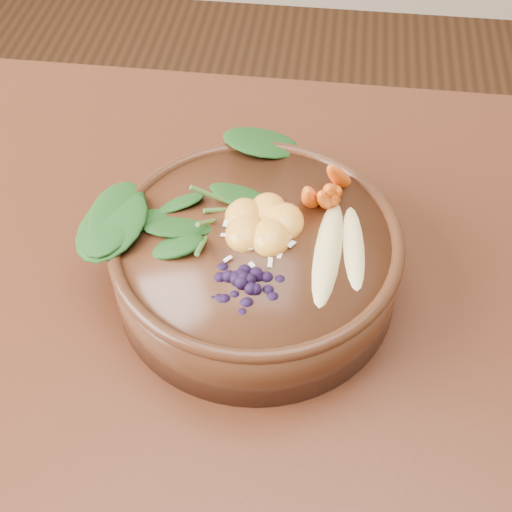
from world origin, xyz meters
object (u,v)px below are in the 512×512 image
stoneware_bowl (256,263)px  banana_halves (342,239)px  dining_table (415,434)px  kale_heap (228,173)px  blueberry_pile (243,269)px  carrot_cluster (326,164)px  mandarin_cluster (262,213)px

stoneware_bowl → banana_halves: 0.09m
dining_table → stoneware_bowl: 0.23m
kale_heap → blueberry_pile: kale_heap is taller
dining_table → carrot_cluster: size_ratio=21.42×
stoneware_bowl → mandarin_cluster: 0.05m
carrot_cluster → banana_halves: 0.08m
dining_table → banana_halves: size_ratio=10.66×
stoneware_bowl → banana_halves: (0.08, -0.01, 0.05)m
banana_halves → mandarin_cluster: mandarin_cluster is taller
kale_heap → banana_halves: kale_heap is taller
banana_halves → blueberry_pile: (-0.08, -0.05, 0.01)m
kale_heap → dining_table: bearing=-36.7°
mandarin_cluster → blueberry_pile: bearing=-96.3°
kale_heap → banana_halves: size_ratio=1.18×
carrot_cluster → banana_halves: bearing=-66.9°
dining_table → carrot_cluster: bearing=125.4°
carrot_cluster → mandarin_cluster: (-0.05, -0.05, -0.02)m
banana_halves → carrot_cluster: bearing=113.1°
mandarin_cluster → blueberry_pile: size_ratio=0.69×
carrot_cluster → blueberry_pile: carrot_cluster is taller
dining_table → mandarin_cluster: 0.27m
stoneware_bowl → banana_halves: size_ratio=1.80×
blueberry_pile → mandarin_cluster: bearing=83.7°
carrot_cluster → blueberry_pile: 0.14m
dining_table → mandarin_cluster: size_ratio=18.62×
stoneware_bowl → blueberry_pile: 0.08m
carrot_cluster → kale_heap: bearing=-169.5°
mandarin_cluster → blueberry_pile: 0.07m
stoneware_bowl → mandarin_cluster: mandarin_cluster is taller
banana_halves → blueberry_pile: size_ratio=1.20×
banana_halves → mandarin_cluster: (-0.07, 0.02, 0.00)m
kale_heap → mandarin_cluster: bearing=-48.8°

